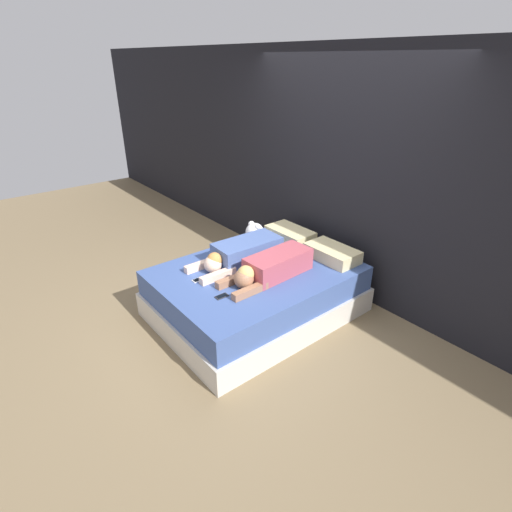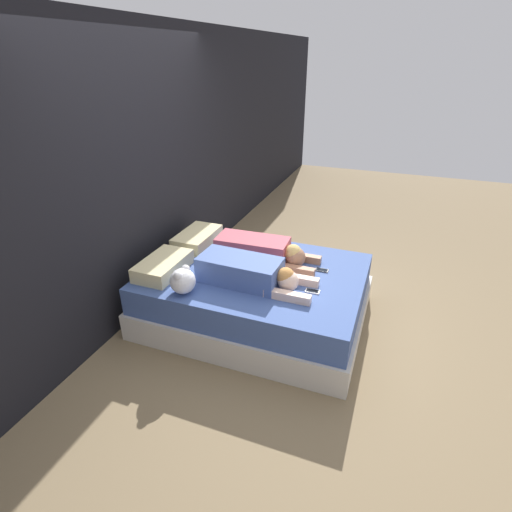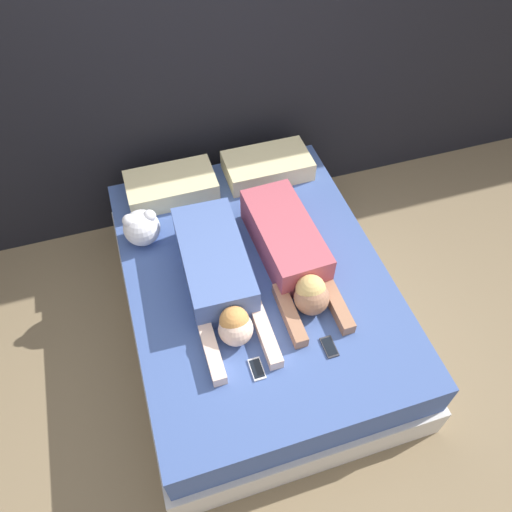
{
  "view_description": "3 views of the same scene",
  "coord_description": "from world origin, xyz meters",
  "px_view_note": "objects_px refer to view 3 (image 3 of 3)",
  "views": [
    {
      "loc": [
        2.77,
        -2.24,
        2.44
      ],
      "look_at": [
        0.0,
        0.0,
        0.67
      ],
      "focal_mm": 28.0,
      "sensor_mm": 36.0,
      "label": 1
    },
    {
      "loc": [
        -3.0,
        -1.13,
        2.3
      ],
      "look_at": [
        0.0,
        0.0,
        0.67
      ],
      "focal_mm": 28.0,
      "sensor_mm": 36.0,
      "label": 2
    },
    {
      "loc": [
        -0.51,
        -1.63,
        2.79
      ],
      "look_at": [
        0.0,
        0.0,
        0.67
      ],
      "focal_mm": 35.0,
      "sensor_mm": 36.0,
      "label": 3
    }
  ],
  "objects_px": {
    "person_left": "(218,274)",
    "plush_toy": "(142,227)",
    "bed": "(256,299)",
    "pillow_head_left": "(171,186)",
    "cell_phone_right": "(329,347)",
    "person_right": "(291,251)",
    "cell_phone_left": "(257,369)",
    "pillow_head_right": "(267,166)"
  },
  "relations": [
    {
      "from": "bed",
      "to": "cell_phone_right",
      "type": "distance_m",
      "value": 0.66
    },
    {
      "from": "cell_phone_right",
      "to": "person_left",
      "type": "bearing_deg",
      "value": 128.6
    },
    {
      "from": "pillow_head_left",
      "to": "pillow_head_right",
      "type": "relative_size",
      "value": 1.0
    },
    {
      "from": "cell_phone_left",
      "to": "plush_toy",
      "type": "xyz_separation_m",
      "value": [
        -0.39,
        1.01,
        0.11
      ]
    },
    {
      "from": "person_left",
      "to": "plush_toy",
      "type": "relative_size",
      "value": 4.54
    },
    {
      "from": "pillow_head_left",
      "to": "person_left",
      "type": "height_order",
      "value": "person_left"
    },
    {
      "from": "pillow_head_right",
      "to": "person_right",
      "type": "distance_m",
      "value": 0.77
    },
    {
      "from": "person_right",
      "to": "plush_toy",
      "type": "xyz_separation_m",
      "value": [
        -0.77,
        0.42,
        0.01
      ]
    },
    {
      "from": "plush_toy",
      "to": "bed",
      "type": "bearing_deg",
      "value": -37.67
    },
    {
      "from": "person_left",
      "to": "person_right",
      "type": "relative_size",
      "value": 1.04
    },
    {
      "from": "person_right",
      "to": "cell_phone_right",
      "type": "xyz_separation_m",
      "value": [
        0.0,
        -0.58,
        -0.1
      ]
    },
    {
      "from": "bed",
      "to": "person_right",
      "type": "bearing_deg",
      "value": 3.1
    },
    {
      "from": "cell_phone_left",
      "to": "plush_toy",
      "type": "relative_size",
      "value": 0.53
    },
    {
      "from": "bed",
      "to": "cell_phone_left",
      "type": "height_order",
      "value": "cell_phone_left"
    },
    {
      "from": "cell_phone_left",
      "to": "cell_phone_right",
      "type": "height_order",
      "value": "same"
    },
    {
      "from": "pillow_head_right",
      "to": "person_left",
      "type": "xyz_separation_m",
      "value": [
        -0.55,
        -0.8,
        0.04
      ]
    },
    {
      "from": "bed",
      "to": "plush_toy",
      "type": "bearing_deg",
      "value": 142.33
    },
    {
      "from": "person_right",
      "to": "cell_phone_right",
      "type": "height_order",
      "value": "person_right"
    },
    {
      "from": "pillow_head_right",
      "to": "pillow_head_left",
      "type": "bearing_deg",
      "value": 180.0
    },
    {
      "from": "cell_phone_left",
      "to": "person_right",
      "type": "bearing_deg",
      "value": 56.67
    },
    {
      "from": "person_right",
      "to": "plush_toy",
      "type": "height_order",
      "value": "plush_toy"
    },
    {
      "from": "pillow_head_right",
      "to": "plush_toy",
      "type": "bearing_deg",
      "value": -158.93
    },
    {
      "from": "bed",
      "to": "cell_phone_left",
      "type": "xyz_separation_m",
      "value": [
        -0.18,
        -0.57,
        0.27
      ]
    },
    {
      "from": "bed",
      "to": "cell_phone_right",
      "type": "relative_size",
      "value": 16.59
    },
    {
      "from": "pillow_head_left",
      "to": "person_left",
      "type": "distance_m",
      "value": 0.8
    },
    {
      "from": "pillow_head_left",
      "to": "cell_phone_right",
      "type": "relative_size",
      "value": 4.66
    },
    {
      "from": "person_left",
      "to": "bed",
      "type": "bearing_deg",
      "value": 5.6
    },
    {
      "from": "person_right",
      "to": "cell_phone_right",
      "type": "relative_size",
      "value": 8.22
    },
    {
      "from": "person_left",
      "to": "cell_phone_right",
      "type": "relative_size",
      "value": 8.53
    },
    {
      "from": "cell_phone_left",
      "to": "cell_phone_right",
      "type": "relative_size",
      "value": 1.0
    },
    {
      "from": "person_left",
      "to": "plush_toy",
      "type": "bearing_deg",
      "value": 126.61
    },
    {
      "from": "bed",
      "to": "pillow_head_left",
      "type": "relative_size",
      "value": 3.56
    },
    {
      "from": "plush_toy",
      "to": "cell_phone_left",
      "type": "bearing_deg",
      "value": -69.0
    },
    {
      "from": "bed",
      "to": "pillow_head_right",
      "type": "xyz_separation_m",
      "value": [
        0.32,
        0.78,
        0.33
      ]
    },
    {
      "from": "bed",
      "to": "pillow_head_left",
      "type": "height_order",
      "value": "pillow_head_left"
    },
    {
      "from": "pillow_head_right",
      "to": "cell_phone_left",
      "type": "bearing_deg",
      "value": -110.35
    },
    {
      "from": "bed",
      "to": "person_right",
      "type": "relative_size",
      "value": 2.02
    },
    {
      "from": "pillow_head_right",
      "to": "cell_phone_right",
      "type": "bearing_deg",
      "value": -94.78
    },
    {
      "from": "bed",
      "to": "person_left",
      "type": "relative_size",
      "value": 1.94
    },
    {
      "from": "pillow_head_right",
      "to": "person_right",
      "type": "bearing_deg",
      "value": -98.65
    },
    {
      "from": "pillow_head_left",
      "to": "person_right",
      "type": "distance_m",
      "value": 0.93
    },
    {
      "from": "pillow_head_left",
      "to": "person_right",
      "type": "height_order",
      "value": "person_right"
    }
  ]
}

